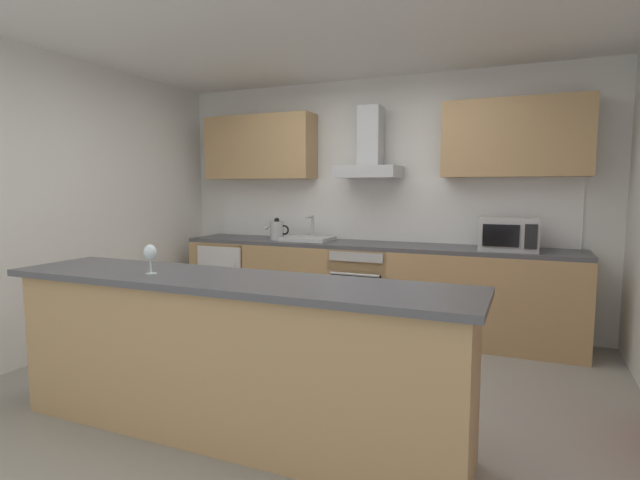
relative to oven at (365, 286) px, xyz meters
The scene contains 15 objects.
ground 1.64m from the oven, 88.85° to the right, with size 5.55×4.83×0.02m, color gray.
ceiling 2.66m from the oven, 88.85° to the right, with size 5.55×4.83×0.02m, color white.
wall_back 0.93m from the oven, 85.56° to the left, with size 5.55×0.12×2.60m, color white.
wall_left 2.91m from the oven, 145.78° to the right, with size 0.12×4.83×2.60m, color white.
backsplash_tile 0.84m from the oven, 84.61° to the left, with size 3.87×0.02×0.66m, color white.
counter_back 0.04m from the oven, 39.84° to the left, with size 4.01×0.60×0.90m.
counter_island 2.35m from the oven, 91.68° to the right, with size 2.86×0.64×0.95m.
upper_cabinets 1.46m from the oven, 79.86° to the left, with size 3.95×0.32×0.70m.
oven is the anchor object (origin of this frame).
refrigerator 1.57m from the oven, behind, with size 0.58×0.60×0.85m.
microwave 1.48m from the oven, ahead, with size 0.50×0.38×0.30m.
sink 0.79m from the oven, behind, with size 0.50×0.40×0.26m.
kettle 1.13m from the oven, behind, with size 0.29×0.15×0.24m.
range_hood 1.33m from the oven, 90.00° to the left, with size 0.62×0.45×0.72m.
wine_glass 2.57m from the oven, 102.93° to the right, with size 0.08×0.08×0.18m.
Camera 1 is at (1.48, -3.12, 1.46)m, focal length 27.48 mm.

